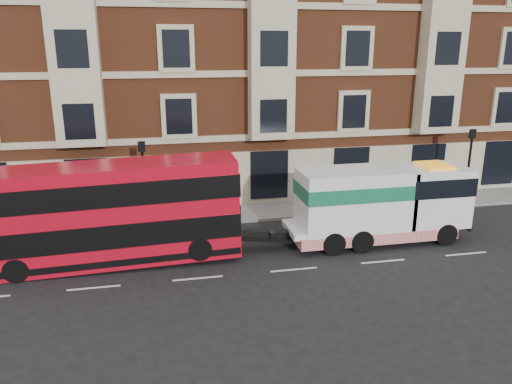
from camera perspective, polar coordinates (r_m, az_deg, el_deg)
The scene contains 8 objects.
ground at distance 21.07m, azimuth 4.35°, elevation -8.84°, with size 120.00×120.00×0.00m, color black.
sidewalk at distance 27.80m, azimuth 0.10°, elevation -2.24°, with size 90.00×3.00×0.15m, color slate.
victorian_terrace at distance 33.81m, azimuth -1.77°, elevation 18.28°, with size 45.00×12.00×20.40m.
lamp_post_west at distance 25.28m, azimuth -12.71°, elevation 1.59°, with size 0.35×0.15×4.35m.
lamp_post_east at distance 30.69m, azimuth 23.18°, elevation 3.25°, with size 0.35×0.15×4.35m.
double_decker_bus at distance 21.66m, azimuth -16.39°, elevation -2.23°, with size 10.69×2.45×4.33m.
tow_truck at distance 23.93m, azimuth 13.77°, elevation -1.28°, with size 8.56×2.53×3.57m.
pedestrian at distance 26.60m, azimuth -26.44°, elevation -2.61°, with size 0.68×0.45×1.87m, color #17242E.
Camera 1 is at (-5.42, -18.27, 8.98)m, focal length 35.00 mm.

